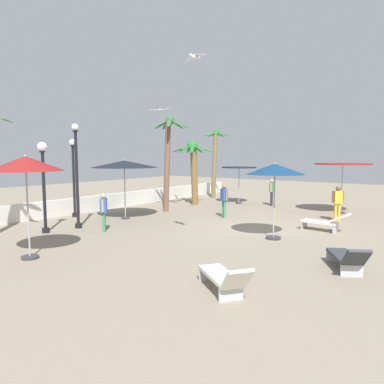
# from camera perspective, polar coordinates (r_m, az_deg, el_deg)

# --- Properties ---
(ground_plane) EXTENTS (56.00, 56.00, 0.00)m
(ground_plane) POSITION_cam_1_polar(r_m,az_deg,el_deg) (14.41, 11.16, -6.40)
(ground_plane) COLOR gray
(boundary_wall) EXTENTS (25.20, 0.30, 0.82)m
(boundary_wall) POSITION_cam_1_polar(r_m,az_deg,el_deg) (20.54, -14.51, -1.64)
(boundary_wall) COLOR silver
(boundary_wall) RESTS_ON ground_plane
(patio_umbrella_0) EXTENTS (2.12, 2.12, 2.80)m
(patio_umbrella_0) POSITION_cam_1_polar(r_m,az_deg,el_deg) (13.08, 13.18, 3.45)
(patio_umbrella_0) COLOR #333338
(patio_umbrella_0) RESTS_ON ground_plane
(patio_umbrella_1) EXTENTS (2.83, 2.83, 2.75)m
(patio_umbrella_1) POSITION_cam_1_polar(r_m,az_deg,el_deg) (20.09, 23.07, 3.92)
(patio_umbrella_1) COLOR #333338
(patio_umbrella_1) RESTS_ON ground_plane
(patio_umbrella_2) EXTENTS (2.14, 2.14, 3.07)m
(patio_umbrella_2) POSITION_cam_1_polar(r_m,az_deg,el_deg) (11.32, -25.18, 4.00)
(patio_umbrella_2) COLOR #333338
(patio_umbrella_2) RESTS_ON ground_plane
(patio_umbrella_3) EXTENTS (2.16, 2.16, 2.41)m
(patio_umbrella_3) POSITION_cam_1_polar(r_m,az_deg,el_deg) (22.45, 7.58, 3.66)
(patio_umbrella_3) COLOR #333338
(patio_umbrella_3) RESTS_ON ground_plane
(patio_umbrella_4) EXTENTS (3.19, 3.19, 2.86)m
(patio_umbrella_4) POSITION_cam_1_polar(r_m,az_deg,el_deg) (17.15, -10.82, 4.41)
(patio_umbrella_4) COLOR #333338
(patio_umbrella_4) RESTS_ON ground_plane
(palm_tree_1) EXTENTS (2.60, 2.60, 3.92)m
(palm_tree_1) POSITION_cam_1_polar(r_m,az_deg,el_deg) (21.56, 0.22, 4.47)
(palm_tree_1) COLOR brown
(palm_tree_1) RESTS_ON ground_plane
(palm_tree_2) EXTENTS (2.11, 2.13, 5.18)m
(palm_tree_2) POSITION_cam_1_polar(r_m,az_deg,el_deg) (19.42, -3.88, 6.39)
(palm_tree_2) COLOR brown
(palm_tree_2) RESTS_ON ground_plane
(palm_tree_3) EXTENTS (2.02, 1.95, 4.92)m
(palm_tree_3) POSITION_cam_1_polar(r_m,az_deg,el_deg) (25.62, 3.71, 5.87)
(palm_tree_3) COLOR olive
(palm_tree_3) RESTS_ON ground_plane
(lamp_post_0) EXTENTS (0.30, 0.30, 4.34)m
(lamp_post_0) POSITION_cam_1_polar(r_m,az_deg,el_deg) (15.46, -18.05, 3.01)
(lamp_post_0) COLOR black
(lamp_post_0) RESTS_ON ground_plane
(lamp_post_1) EXTENTS (0.33, 0.33, 3.83)m
(lamp_post_1) POSITION_cam_1_polar(r_m,az_deg,el_deg) (18.37, -18.51, 2.95)
(lamp_post_1) COLOR black
(lamp_post_1) RESTS_ON ground_plane
(lamp_post_2) EXTENTS (0.38, 0.38, 3.56)m
(lamp_post_2) POSITION_cam_1_polar(r_m,az_deg,el_deg) (14.94, -22.78, 2.37)
(lamp_post_2) COLOR black
(lamp_post_2) RESTS_ON ground_plane
(lounge_chair_0) EXTENTS (1.90, 1.45, 0.84)m
(lounge_chair_0) POSITION_cam_1_polar(r_m,az_deg,el_deg) (10.27, 23.64, -9.59)
(lounge_chair_0) COLOR #B7B7BC
(lounge_chair_0) RESTS_ON ground_plane
(lounge_chair_1) EXTENTS (0.70, 1.89, 0.82)m
(lounge_chair_1) POSITION_cam_1_polar(r_m,az_deg,el_deg) (15.23, 20.61, -4.45)
(lounge_chair_1) COLOR #B7B7BC
(lounge_chair_1) RESTS_ON ground_plane
(lounge_chair_2) EXTENTS (1.56, 1.85, 0.84)m
(lounge_chair_2) POSITION_cam_1_polar(r_m,az_deg,el_deg) (8.03, 5.15, -13.50)
(lounge_chair_2) COLOR #B7B7BC
(lounge_chair_2) RESTS_ON ground_plane
(guest_0) EXTENTS (0.39, 0.49, 1.65)m
(guest_0) POSITION_cam_1_polar(r_m,az_deg,el_deg) (17.32, 5.18, -0.88)
(guest_0) COLOR #3F8C59
(guest_0) RESTS_ON ground_plane
(guest_1) EXTENTS (0.55, 0.31, 1.62)m
(guest_1) POSITION_cam_1_polar(r_m,az_deg,el_deg) (21.99, 12.70, 0.38)
(guest_1) COLOR #26262D
(guest_1) RESTS_ON ground_plane
(guest_2) EXTENTS (0.44, 0.42, 1.56)m
(guest_2) POSITION_cam_1_polar(r_m,az_deg,el_deg) (14.51, -14.03, -2.62)
(guest_2) COLOR #3F8C59
(guest_2) RESTS_ON ground_plane
(guest_3) EXTENTS (0.41, 0.46, 1.65)m
(guest_3) POSITION_cam_1_polar(r_m,az_deg,el_deg) (17.63, 22.39, -1.20)
(guest_3) COLOR gold
(guest_3) RESTS_ON ground_plane
(seagull_0) EXTENTS (0.48, 1.38, 0.14)m
(seagull_0) POSITION_cam_1_polar(r_m,az_deg,el_deg) (23.23, -5.20, 13.04)
(seagull_0) COLOR white
(seagull_1) EXTENTS (0.46, 0.89, 0.14)m
(seagull_1) POSITION_cam_1_polar(r_m,az_deg,el_deg) (11.21, 0.53, 20.93)
(seagull_1) COLOR white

